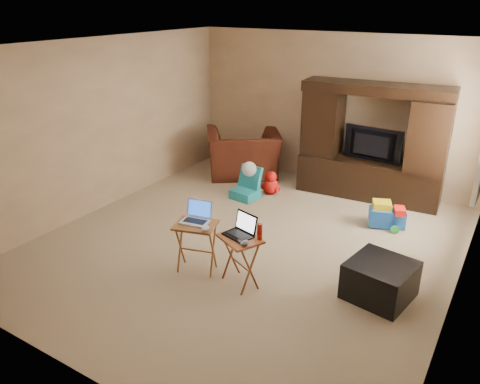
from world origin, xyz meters
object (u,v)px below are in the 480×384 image
Objects in this scene: television at (371,145)px; recliner at (243,153)px; tray_table_left at (197,247)px; tray_table_right at (240,261)px; mouse_left at (205,228)px; water_bottle at (260,232)px; plush_toy at (271,183)px; laptop_right at (238,226)px; mouse_right at (245,243)px; ottoman at (380,280)px; laptop_left at (195,213)px; entertainment_center at (372,142)px; child_rocker at (245,183)px; push_toy at (387,215)px.

television reaches higher than recliner.
tray_table_left is 0.59m from tray_table_right.
tray_table_left is 0.39m from mouse_left.
tray_table_left is at bearing -172.71° from water_bottle.
television is 5.12× the size of water_bottle.
plush_toy is at bearing 31.29° from television.
plush_toy is at bearing 125.27° from laptop_right.
mouse_right reaches higher than plush_toy.
recliner is at bearing 142.62° from ottoman.
water_bottle is at bearing -5.32° from laptop_left.
ottoman is at bearing 22.57° from water_bottle.
laptop_left is at bearing -164.20° from ottoman.
laptop_right is (0.55, 0.04, 0.40)m from tray_table_left.
television is 3.41m from tray_table_left.
tray_table_right is 0.75m from laptop_left.
laptop_right reaches higher than mouse_left.
television is 3.35m from laptop_left.
ottoman is at bearing -39.15° from plush_toy.
tray_table_right is (-0.42, -3.23, -0.62)m from entertainment_center.
water_bottle reaches higher than tray_table_left.
water_bottle reaches higher than child_rocker.
tray_table_left reaches higher than push_toy.
plush_toy is at bearing 87.30° from laptop_left.
recliner is 10.21× the size of mouse_left.
water_bottle is (1.14, -2.41, 0.48)m from plush_toy.
mouse_right reaches higher than push_toy.
laptop_left reaches higher than laptop_right.
laptop_left is at bearing -82.45° from plush_toy.
entertainment_center is at bearing 108.06° from tray_table_right.
recliner is 1.97× the size of ottoman.
mouse_left is (-0.40, -0.09, 0.34)m from tray_table_right.
laptop_right is (1.17, -2.10, 0.45)m from child_rocker.
ottoman is 2.08m from tray_table_left.
tray_table_left is (0.36, -2.51, 0.10)m from plush_toy.
entertainment_center is at bearing 148.62° from recliner.
tray_table_left is 4.92× the size of mouse_left.
tray_table_left is at bearing -145.68° from push_toy.
mouse_left is at bearing 80.21° from television.
laptop_left is 2.66× the size of mouse_right.
ottoman is 1.52m from tray_table_right.
mouse_left is (0.19, -0.07, 0.33)m from tray_table_left.
plush_toy is (-1.36, -0.70, -0.67)m from television.
recliner is (-2.23, -0.16, -0.46)m from television.
plush_toy is at bearing 102.00° from mouse_left.
laptop_left is 0.77m from mouse_right.
child_rocker reaches higher than ottoman.
recliner is 3.96× the size of laptop_left.
tray_table_right reaches higher than push_toy.
tray_table_right is at bearing 84.23° from recliner.
laptop_right reaches higher than child_rocker.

